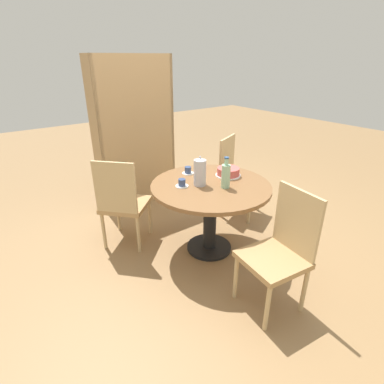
# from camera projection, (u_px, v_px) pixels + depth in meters

# --- Properties ---
(ground_plane) EXTENTS (14.00, 14.00, 0.00)m
(ground_plane) POSITION_uv_depth(u_px,v_px,m) (209.00, 248.00, 3.04)
(ground_plane) COLOR #937047
(dining_table) EXTENTS (1.11, 1.11, 0.71)m
(dining_table) POSITION_uv_depth(u_px,v_px,m) (210.00, 198.00, 2.81)
(dining_table) COLOR black
(dining_table) RESTS_ON ground_plane
(chair_a) EXTENTS (0.59, 0.59, 0.94)m
(chair_a) POSITION_uv_depth(u_px,v_px,m) (123.00, 202.00, 2.91)
(chair_a) COLOR tan
(chair_a) RESTS_ON ground_plane
(chair_b) EXTENTS (0.47, 0.47, 0.94)m
(chair_b) POSITION_uv_depth(u_px,v_px,m) (280.00, 250.00, 2.19)
(chair_b) COLOR tan
(chair_b) RESTS_ON ground_plane
(chair_c) EXTENTS (0.56, 0.56, 0.94)m
(chair_c) POSITION_uv_depth(u_px,v_px,m) (236.00, 176.00, 3.55)
(chair_c) COLOR tan
(chair_c) RESTS_ON ground_plane
(bookshelf) EXTENTS (0.99, 0.28, 1.81)m
(bookshelf) POSITION_uv_depth(u_px,v_px,m) (136.00, 137.00, 3.71)
(bookshelf) COLOR tan
(bookshelf) RESTS_ON ground_plane
(coffee_pot) EXTENTS (0.11, 0.11, 0.28)m
(coffee_pot) POSITION_uv_depth(u_px,v_px,m) (200.00, 172.00, 2.68)
(coffee_pot) COLOR silver
(coffee_pot) RESTS_ON dining_table
(water_bottle) EXTENTS (0.08, 0.08, 0.28)m
(water_bottle) POSITION_uv_depth(u_px,v_px,m) (226.00, 175.00, 2.63)
(water_bottle) COLOR #99C6A3
(water_bottle) RESTS_ON dining_table
(cake_main) EXTENTS (0.25, 0.25, 0.08)m
(cake_main) POSITION_uv_depth(u_px,v_px,m) (228.00, 172.00, 2.92)
(cake_main) COLOR white
(cake_main) RESTS_ON dining_table
(cup_a) EXTENTS (0.12, 0.12, 0.07)m
(cup_a) POSITION_uv_depth(u_px,v_px,m) (188.00, 171.00, 2.99)
(cup_a) COLOR white
(cup_a) RESTS_ON dining_table
(cup_b) EXTENTS (0.12, 0.12, 0.07)m
(cup_b) POSITION_uv_depth(u_px,v_px,m) (182.00, 183.00, 2.69)
(cup_b) COLOR white
(cup_b) RESTS_ON dining_table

